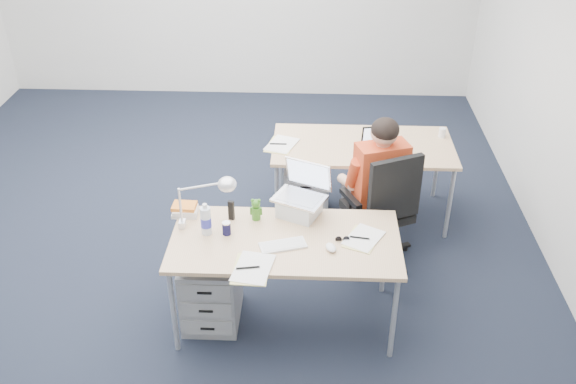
{
  "coord_description": "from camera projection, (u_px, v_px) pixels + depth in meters",
  "views": [
    {
      "loc": [
        1.0,
        -4.47,
        3.33
      ],
      "look_at": [
        0.82,
        -0.42,
        0.85
      ],
      "focal_mm": 40.0,
      "sensor_mm": 36.0,
      "label": 1
    }
  ],
  "objects": [
    {
      "name": "desk_lamp",
      "position": [
        198.0,
        202.0,
        4.46
      ],
      "size": [
        0.38,
        0.14,
        0.43
      ],
      "primitive_type": null,
      "rotation": [
        0.0,
        0.0,
        -0.01
      ],
      "color": "silver",
      "rests_on": "desk_near"
    },
    {
      "name": "silver_laptop",
      "position": [
        299.0,
        192.0,
        4.62
      ],
      "size": [
        0.44,
        0.41,
        0.38
      ],
      "primitive_type": null,
      "rotation": [
        0.0,
        0.0,
        -0.43
      ],
      "color": "silver",
      "rests_on": "desk_near"
    },
    {
      "name": "can_koozie",
      "position": [
        227.0,
        228.0,
        4.48
      ],
      "size": [
        0.07,
        0.07,
        0.1
      ],
      "primitive_type": "cylinder",
      "rotation": [
        0.0,
        0.0,
        0.21
      ],
      "color": "#131239",
      "rests_on": "desk_near"
    },
    {
      "name": "drawer_pedestal_near",
      "position": [
        211.0,
        288.0,
        4.71
      ],
      "size": [
        0.4,
        0.5,
        0.55
      ],
      "primitive_type": "cube",
      "color": "#95979A",
      "rests_on": "ground"
    },
    {
      "name": "seated_person",
      "position": [
        372.0,
        184.0,
        5.25
      ],
      "size": [
        0.55,
        0.77,
        1.29
      ],
      "rotation": [
        0.0,
        0.0,
        0.33
      ],
      "color": "#C23D1B",
      "rests_on": "ground"
    },
    {
      "name": "desk_near",
      "position": [
        285.0,
        245.0,
        4.48
      ],
      "size": [
        1.6,
        0.8,
        0.73
      ],
      "color": "tan",
      "rests_on": "ground"
    },
    {
      "name": "bear_figurine",
      "position": [
        256.0,
        209.0,
        4.62
      ],
      "size": [
        0.11,
        0.1,
        0.17
      ],
      "primitive_type": null,
      "rotation": [
        0.0,
        0.0,
        -0.37
      ],
      "color": "#22671B",
      "rests_on": "desk_near"
    },
    {
      "name": "water_bottle",
      "position": [
        206.0,
        219.0,
        4.45
      ],
      "size": [
        0.09,
        0.09,
        0.24
      ],
      "primitive_type": "cylinder",
      "rotation": [
        0.0,
        0.0,
        -0.29
      ],
      "color": "silver",
      "rests_on": "desk_near"
    },
    {
      "name": "dark_laptop",
      "position": [
        381.0,
        141.0,
        5.5
      ],
      "size": [
        0.34,
        0.33,
        0.22
      ],
      "primitive_type": null,
      "rotation": [
        0.0,
        0.0,
        0.16
      ],
      "color": "black",
      "rests_on": "desk_far"
    },
    {
      "name": "room",
      "position": [
        179.0,
        59.0,
        4.7
      ],
      "size": [
        6.02,
        7.02,
        2.8
      ],
      "color": "silver",
      "rests_on": "ground"
    },
    {
      "name": "cordless_phone",
      "position": [
        231.0,
        210.0,
        4.63
      ],
      "size": [
        0.05,
        0.04,
        0.15
      ],
      "primitive_type": "cube",
      "rotation": [
        0.0,
        0.0,
        -0.29
      ],
      "color": "black",
      "rests_on": "desk_near"
    },
    {
      "name": "drawer_pedestal_far",
      "position": [
        306.0,
        189.0,
        5.91
      ],
      "size": [
        0.4,
        0.5,
        0.55
      ],
      "primitive_type": "cube",
      "color": "#95979A",
      "rests_on": "ground"
    },
    {
      "name": "papers_left",
      "position": [
        251.0,
        269.0,
        4.16
      ],
      "size": [
        0.27,
        0.36,
        0.01
      ],
      "primitive_type": "cube",
      "rotation": [
        0.0,
        0.0,
        -0.13
      ],
      "color": "#E2DA82",
      "rests_on": "desk_near"
    },
    {
      "name": "desk_far",
      "position": [
        363.0,
        149.0,
        5.7
      ],
      "size": [
        1.6,
        0.8,
        0.73
      ],
      "color": "tan",
      "rests_on": "ground"
    },
    {
      "name": "sunglasses",
      "position": [
        342.0,
        239.0,
        4.43
      ],
      "size": [
        0.1,
        0.05,
        0.02
      ],
      "primitive_type": null,
      "rotation": [
        0.0,
        0.0,
        0.08
      ],
      "color": "black",
      "rests_on": "desk_near"
    },
    {
      "name": "far_cup",
      "position": [
        442.0,
        133.0,
        5.78
      ],
      "size": [
        0.07,
        0.07,
        0.09
      ],
      "primitive_type": "cylinder",
      "rotation": [
        0.0,
        0.0,
        -0.07
      ],
      "color": "white",
      "rests_on": "desk_far"
    },
    {
      "name": "office_chair",
      "position": [
        377.0,
        231.0,
        5.28
      ],
      "size": [
        0.9,
        0.9,
        1.08
      ],
      "rotation": [
        0.0,
        0.0,
        0.44
      ],
      "color": "black",
      "rests_on": "ground"
    },
    {
      "name": "headphones",
      "position": [
        294.0,
        212.0,
        4.72
      ],
      "size": [
        0.25,
        0.22,
        0.03
      ],
      "primitive_type": null,
      "rotation": [
        0.0,
        0.0,
        -0.3
      ],
      "color": "black",
      "rests_on": "desk_near"
    },
    {
      "name": "papers_right",
      "position": [
        362.0,
        239.0,
        4.45
      ],
      "size": [
        0.32,
        0.36,
        0.01
      ],
      "primitive_type": "cube",
      "rotation": [
        0.0,
        0.0,
        -0.47
      ],
      "color": "#E2DA82",
      "rests_on": "desk_near"
    },
    {
      "name": "floor",
      "position": [
        196.0,
        248.0,
        5.59
      ],
      "size": [
        7.0,
        7.0,
        0.0
      ],
      "primitive_type": "plane",
      "color": "black",
      "rests_on": "ground"
    },
    {
      "name": "book_stack",
      "position": [
        185.0,
        210.0,
        4.7
      ],
      "size": [
        0.21,
        0.18,
        0.08
      ],
      "primitive_type": "cube",
      "rotation": [
        0.0,
        0.0,
        -0.23
      ],
      "color": "silver",
      "rests_on": "desk_near"
    },
    {
      "name": "far_papers",
      "position": [
        281.0,
        145.0,
        5.66
      ],
      "size": [
        0.31,
        0.37,
        0.01
      ],
      "primitive_type": "cube",
      "rotation": [
        0.0,
        0.0,
        -0.31
      ],
      "color": "white",
      "rests_on": "desk_far"
    },
    {
      "name": "wireless_keyboard",
      "position": [
        283.0,
        245.0,
        4.38
      ],
      "size": [
        0.34,
        0.22,
        0.02
      ],
      "primitive_type": "cube",
      "rotation": [
        0.0,
        0.0,
        0.31
      ],
      "color": "white",
      "rests_on": "desk_near"
    },
    {
      "name": "computer_mouse",
      "position": [
        331.0,
        248.0,
        4.34
      ],
      "size": [
        0.1,
        0.12,
        0.04
      ],
      "primitive_type": "ellipsoid",
      "rotation": [
        0.0,
        0.0,
        0.34
      ],
      "color": "white",
      "rests_on": "desk_near"
    }
  ]
}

